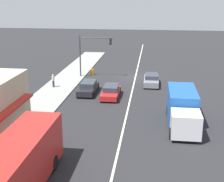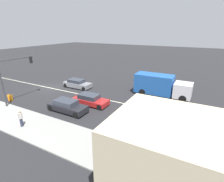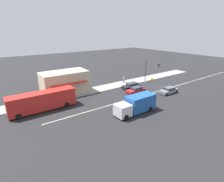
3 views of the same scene
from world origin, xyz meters
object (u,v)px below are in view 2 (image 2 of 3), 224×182
(pedestrian, at_px, (21,118))
(sedan_dark, at_px, (67,106))
(hatchback_red, at_px, (90,100))
(suv_grey, at_px, (77,84))
(delivery_truck, at_px, (160,85))
(traffic_signal_main, at_px, (12,72))
(warning_aframe_sign, at_px, (10,98))

(pedestrian, xyz_separation_m, sedan_dark, (-4.63, 1.46, -0.31))
(hatchback_red, distance_m, suv_grey, 7.09)
(delivery_truck, distance_m, hatchback_red, 9.86)
(sedan_dark, relative_size, suv_grey, 1.02)
(sedan_dark, bearing_deg, delivery_truck, 142.02)
(traffic_signal_main, distance_m, sedan_dark, 7.96)
(pedestrian, height_order, suv_grey, pedestrian)
(suv_grey, bearing_deg, pedestrian, 14.16)
(pedestrian, xyz_separation_m, suv_grey, (-11.83, -2.98, -0.33))
(warning_aframe_sign, bearing_deg, sedan_dark, 97.92)
(delivery_truck, bearing_deg, sedan_dark, -37.98)
(delivery_truck, relative_size, suv_grey, 1.69)
(warning_aframe_sign, height_order, sedan_dark, sedan_dark)
(warning_aframe_sign, xyz_separation_m, hatchback_red, (-3.98, 9.64, 0.20))
(traffic_signal_main, bearing_deg, pedestrian, 58.54)
(suv_grey, bearing_deg, warning_aframe_sign, -25.92)
(warning_aframe_sign, distance_m, delivery_truck, 19.81)
(pedestrian, distance_m, sedan_dark, 4.86)
(warning_aframe_sign, bearing_deg, traffic_signal_main, 92.58)
(sedan_dark, bearing_deg, warning_aframe_sign, -82.08)
(warning_aframe_sign, bearing_deg, delivery_truck, 124.43)
(pedestrian, bearing_deg, sedan_dark, 162.53)
(hatchback_red, bearing_deg, sedan_dark, -21.87)
(pedestrian, relative_size, warning_aframe_sign, 1.92)
(traffic_signal_main, distance_m, hatchback_red, 9.75)
(warning_aframe_sign, distance_m, hatchback_red, 10.43)
(warning_aframe_sign, height_order, hatchback_red, hatchback_red)
(traffic_signal_main, bearing_deg, sedan_dark, 98.91)
(warning_aframe_sign, distance_m, suv_grey, 9.32)
(pedestrian, bearing_deg, hatchback_red, 160.84)
(sedan_dark, xyz_separation_m, suv_grey, (-7.20, -4.44, -0.01))
(traffic_signal_main, height_order, delivery_truck, traffic_signal_main)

